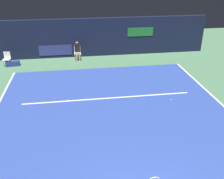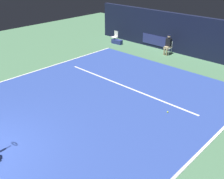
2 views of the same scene
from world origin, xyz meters
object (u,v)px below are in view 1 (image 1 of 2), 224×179
at_px(line_judge_on_chair, 77,50).
at_px(equipment_bag, 13,64).
at_px(tennis_ball, 171,100).
at_px(courtside_chair_near, 7,58).

bearing_deg(line_judge_on_chair, equipment_bag, -173.03).
height_order(tennis_ball, equipment_bag, equipment_bag).
distance_m(courtside_chair_near, tennis_ball, 10.55).
bearing_deg(tennis_ball, line_judge_on_chair, 123.19).
bearing_deg(courtside_chair_near, equipment_bag, -19.90).
distance_m(tennis_ball, equipment_bag, 10.20).
bearing_deg(equipment_bag, courtside_chair_near, 154.44).
xyz_separation_m(courtside_chair_near, tennis_ball, (8.64, -6.03, -0.46)).
xyz_separation_m(tennis_ball, equipment_bag, (-8.31, 5.91, 0.11)).
height_order(line_judge_on_chair, tennis_ball, line_judge_on_chair).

